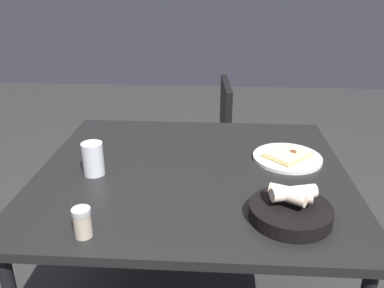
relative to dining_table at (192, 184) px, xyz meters
The scene contains 6 objects.
dining_table is the anchor object (origin of this frame).
pizza_plate 0.39m from the dining_table, 163.02° to the right, with size 0.27×0.27×0.04m.
bread_basket 0.44m from the dining_table, 135.67° to the left, with size 0.25×0.25×0.11m.
beer_glass 0.38m from the dining_table, ahead, with size 0.08×0.08×0.12m.
pepper_shaker 0.51m from the dining_table, 56.68° to the left, with size 0.05×0.05×0.09m.
chair_near 0.95m from the dining_table, 91.34° to the right, with size 0.47×0.47×0.85m.
Camera 1 is at (-0.08, 1.31, 1.43)m, focal length 37.00 mm.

